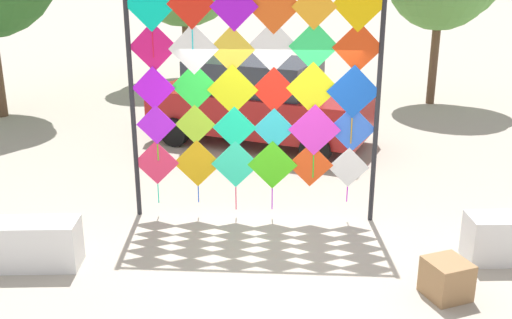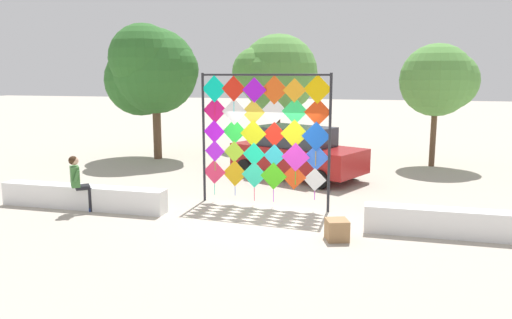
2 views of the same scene
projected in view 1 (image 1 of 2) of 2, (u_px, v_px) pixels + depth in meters
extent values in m
plane|color=#ADA393|center=(273.00, 252.00, 7.92)|extent=(120.00, 120.00, 0.00)
cylinder|color=#232328|center=(132.00, 101.00, 8.52)|extent=(0.07, 0.07, 3.51)
cylinder|color=#232328|center=(378.00, 104.00, 8.32)|extent=(0.07, 0.07, 3.51)
cube|color=#F6325F|center=(156.00, 163.00, 8.80)|extent=(0.67, 0.07, 0.67)
cylinder|color=#16E5B5|center=(158.00, 193.00, 8.96)|extent=(0.02, 0.02, 0.31)
cube|color=gold|center=(197.00, 163.00, 8.77)|extent=(0.72, 0.07, 0.72)
cylinder|color=blue|center=(198.00, 194.00, 8.94)|extent=(0.02, 0.02, 0.26)
cube|color=#31F4BA|center=(236.00, 164.00, 8.72)|extent=(0.71, 0.07, 0.71)
cylinder|color=#E51653|center=(236.00, 198.00, 8.90)|extent=(0.02, 0.02, 0.36)
cube|color=#4BE31A|center=(272.00, 165.00, 8.69)|extent=(0.73, 0.08, 0.73)
cylinder|color=#B216E5|center=(272.00, 199.00, 8.87)|extent=(0.02, 0.02, 0.34)
cube|color=#F94C18|center=(310.00, 165.00, 8.67)|extent=(0.66, 0.07, 0.66)
cube|color=white|center=(349.00, 167.00, 8.65)|extent=(0.60, 0.06, 0.60)
cylinder|color=#CF16E5|center=(347.00, 194.00, 8.80)|extent=(0.02, 0.02, 0.24)
cube|color=#B620F9|center=(156.00, 125.00, 8.59)|extent=(0.58, 0.06, 0.58)
cylinder|color=#56E516|center=(158.00, 152.00, 8.74)|extent=(0.02, 0.02, 0.25)
cube|color=#A4DE2C|center=(195.00, 125.00, 8.58)|extent=(0.58, 0.06, 0.59)
cylinder|color=#5916E5|center=(196.00, 152.00, 8.73)|extent=(0.02, 0.02, 0.25)
cube|color=#17F5AE|center=(235.00, 128.00, 8.55)|extent=(0.63, 0.07, 0.63)
cube|color=#2CD1E1|center=(274.00, 129.00, 8.52)|extent=(0.60, 0.06, 0.61)
cylinder|color=red|center=(274.00, 157.00, 8.67)|extent=(0.02, 0.02, 0.25)
cube|color=#EE37D7|center=(314.00, 130.00, 8.48)|extent=(0.75, 0.08, 0.75)
cylinder|color=#16E530|center=(313.00, 166.00, 8.66)|extent=(0.02, 0.02, 0.35)
cube|color=blue|center=(352.00, 129.00, 8.47)|extent=(0.68, 0.07, 0.68)
cylinder|color=gold|center=(350.00, 164.00, 8.65)|extent=(0.02, 0.02, 0.38)
cube|color=#BD14F9|center=(153.00, 88.00, 8.43)|extent=(0.62, 0.07, 0.62)
cylinder|color=#4DE516|center=(155.00, 120.00, 8.59)|extent=(0.02, 0.02, 0.29)
cube|color=#2BF345|center=(195.00, 87.00, 8.41)|extent=(0.68, 0.07, 0.68)
cube|color=yellow|center=(233.00, 90.00, 8.37)|extent=(0.72, 0.07, 0.72)
cube|color=red|center=(274.00, 90.00, 8.36)|extent=(0.65, 0.07, 0.65)
cylinder|color=#16D8E5|center=(273.00, 121.00, 8.51)|extent=(0.02, 0.02, 0.26)
cube|color=yellow|center=(313.00, 88.00, 8.31)|extent=(0.74, 0.08, 0.74)
cylinder|color=#161AE5|center=(311.00, 124.00, 8.48)|extent=(0.02, 0.02, 0.29)
cube|color=blue|center=(354.00, 92.00, 8.27)|extent=(0.75, 0.08, 0.75)
cylinder|color=orange|center=(351.00, 131.00, 8.46)|extent=(0.02, 0.02, 0.38)
cube|color=#DE136C|center=(153.00, 47.00, 8.26)|extent=(0.69, 0.07, 0.69)
cube|color=white|center=(193.00, 49.00, 8.23)|extent=(0.70, 0.07, 0.70)
cube|color=yellow|center=(232.00, 50.00, 8.22)|extent=(0.65, 0.07, 0.65)
cube|color=white|center=(273.00, 47.00, 8.17)|extent=(0.72, 0.07, 0.72)
cylinder|color=#E5164A|center=(273.00, 83.00, 8.34)|extent=(0.02, 0.02, 0.28)
cube|color=#30EB6C|center=(314.00, 46.00, 8.13)|extent=(0.69, 0.07, 0.69)
cylinder|color=#E516A2|center=(313.00, 85.00, 8.31)|extent=(0.02, 0.02, 0.36)
cube|color=red|center=(358.00, 48.00, 8.09)|extent=(0.70, 0.07, 0.70)
cylinder|color=#16B9E5|center=(356.00, 86.00, 8.27)|extent=(0.02, 0.02, 0.34)
cube|color=#05DBB5|center=(150.00, 5.00, 8.06)|extent=(0.72, 0.08, 0.72)
cylinder|color=red|center=(153.00, 45.00, 8.25)|extent=(0.02, 0.02, 0.35)
cube|color=red|center=(191.00, 4.00, 8.02)|extent=(0.67, 0.07, 0.68)
cylinder|color=#16D5E5|center=(193.00, 40.00, 8.19)|extent=(0.02, 0.02, 0.27)
cube|color=#A212DE|center=(234.00, 7.00, 8.00)|extent=(0.66, 0.07, 0.66)
cube|color=#EB5516|center=(274.00, 6.00, 8.00)|extent=(0.74, 0.08, 0.75)
cube|color=orange|center=(314.00, 7.00, 7.94)|extent=(0.61, 0.07, 0.61)
cube|color=#EFB707|center=(359.00, 4.00, 7.90)|extent=(0.73, 0.08, 0.73)
cube|color=maroon|center=(261.00, 110.00, 12.41)|extent=(4.84, 3.61, 0.80)
cube|color=#282D38|center=(254.00, 75.00, 12.25)|extent=(2.97, 2.58, 0.64)
cylinder|color=black|center=(343.00, 125.00, 12.80)|extent=(0.64, 0.46, 0.59)
cylinder|color=black|center=(316.00, 150.00, 11.14)|extent=(0.64, 0.46, 0.59)
cylinder|color=black|center=(217.00, 111.00, 13.94)|extent=(0.64, 0.46, 0.59)
cylinder|color=black|center=(175.00, 132.00, 12.28)|extent=(0.64, 0.46, 0.59)
cube|color=#9E754C|center=(446.00, 279.00, 6.82)|extent=(0.57, 0.58, 0.44)
cylinder|color=brown|center=(434.00, 57.00, 15.59)|extent=(0.22, 0.22, 2.45)
cylinder|color=brown|center=(186.00, 42.00, 18.65)|extent=(0.20, 0.20, 2.40)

